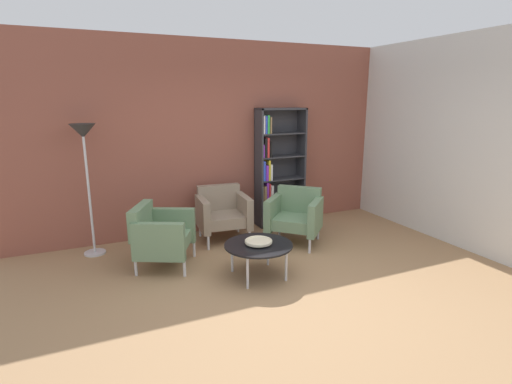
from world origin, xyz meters
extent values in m
plane|color=#9E7751|center=(0.00, 0.00, 0.00)|extent=(8.32, 8.32, 0.00)
cube|color=brown|center=(0.00, 2.46, 1.45)|extent=(6.40, 0.12, 2.90)
cube|color=silver|center=(2.86, 0.60, 1.45)|extent=(0.12, 5.20, 2.90)
cube|color=#333338|center=(0.60, 2.23, 0.95)|extent=(0.03, 0.30, 1.90)
cube|color=#333338|center=(1.37, 2.23, 0.95)|extent=(0.03, 0.30, 1.90)
cube|color=#333338|center=(0.99, 2.23, 1.89)|extent=(0.80, 0.30, 0.03)
cube|color=#333338|center=(0.99, 2.23, 0.01)|extent=(0.80, 0.30, 0.03)
cube|color=#333338|center=(0.99, 2.37, 0.95)|extent=(0.80, 0.02, 1.90)
cube|color=#333338|center=(0.99, 2.23, 0.40)|extent=(0.76, 0.28, 0.02)
cube|color=#333338|center=(0.99, 2.23, 0.77)|extent=(0.76, 0.28, 0.02)
cube|color=#333338|center=(0.99, 2.23, 1.13)|extent=(0.76, 0.28, 0.02)
cube|color=#333338|center=(0.99, 2.23, 1.50)|extent=(0.76, 0.28, 0.02)
cube|color=purple|center=(0.64, 2.19, 0.20)|extent=(0.04, 0.20, 0.31)
cube|color=green|center=(0.68, 2.22, 0.15)|extent=(0.02, 0.25, 0.22)
cube|color=green|center=(0.71, 2.19, 0.20)|extent=(0.02, 0.20, 0.31)
cube|color=blue|center=(0.74, 2.18, 0.17)|extent=(0.02, 0.19, 0.26)
cube|color=white|center=(0.77, 2.21, 0.16)|extent=(0.03, 0.25, 0.23)
cube|color=olive|center=(0.63, 2.18, 0.55)|extent=(0.02, 0.18, 0.28)
cube|color=olive|center=(0.66, 2.19, 0.55)|extent=(0.04, 0.21, 0.28)
cube|color=purple|center=(0.70, 2.21, 0.58)|extent=(0.03, 0.24, 0.33)
cube|color=red|center=(0.74, 2.19, 0.57)|extent=(0.03, 0.21, 0.31)
cube|color=white|center=(0.78, 2.18, 0.55)|extent=(0.04, 0.18, 0.28)
cube|color=blue|center=(0.64, 2.20, 0.93)|extent=(0.04, 0.22, 0.31)
cube|color=purple|center=(0.69, 2.20, 0.90)|extent=(0.04, 0.22, 0.24)
cube|color=yellow|center=(0.73, 2.20, 0.94)|extent=(0.03, 0.22, 0.32)
cube|color=white|center=(0.77, 2.21, 0.90)|extent=(0.03, 0.24, 0.25)
cube|color=purple|center=(0.63, 2.18, 1.25)|extent=(0.02, 0.17, 0.20)
cube|color=black|center=(0.67, 2.19, 1.30)|extent=(0.04, 0.19, 0.30)
cube|color=red|center=(0.71, 2.17, 1.30)|extent=(0.03, 0.17, 0.31)
cube|color=black|center=(0.75, 2.17, 1.27)|extent=(0.03, 0.17, 0.25)
cube|color=white|center=(0.63, 2.20, 1.65)|extent=(0.03, 0.22, 0.28)
cube|color=blue|center=(0.67, 2.19, 1.65)|extent=(0.02, 0.20, 0.27)
cube|color=green|center=(0.71, 2.19, 1.65)|extent=(0.03, 0.20, 0.28)
cube|color=olive|center=(0.75, 2.21, 1.64)|extent=(0.03, 0.25, 0.25)
cylinder|color=black|center=(-0.16, 0.55, 0.39)|extent=(0.80, 0.80, 0.02)
cylinder|color=silver|center=(-0.40, 0.31, 0.19)|extent=(0.03, 0.03, 0.38)
cylinder|color=silver|center=(0.08, 0.31, 0.19)|extent=(0.03, 0.03, 0.38)
cylinder|color=silver|center=(-0.40, 0.79, 0.19)|extent=(0.03, 0.03, 0.38)
cylinder|color=silver|center=(0.08, 0.79, 0.19)|extent=(0.03, 0.03, 0.38)
cylinder|color=beige|center=(-0.16, 0.55, 0.41)|extent=(0.13, 0.13, 0.02)
cylinder|color=beige|center=(-0.16, 0.55, 0.43)|extent=(0.32, 0.32, 0.02)
torus|color=beige|center=(-0.16, 0.55, 0.44)|extent=(0.32, 0.32, 0.02)
cube|color=gray|center=(-0.13, 1.87, 0.32)|extent=(0.69, 0.63, 0.16)
cube|color=gray|center=(-0.11, 2.14, 0.59)|extent=(0.65, 0.17, 0.38)
cube|color=gray|center=(-0.44, 1.88, 0.43)|extent=(0.15, 0.63, 0.46)
cube|color=gray|center=(0.18, 1.82, 0.43)|extent=(0.15, 0.63, 0.46)
cylinder|color=silver|center=(-0.45, 1.59, 0.12)|extent=(0.04, 0.04, 0.24)
cylinder|color=silver|center=(0.14, 1.53, 0.12)|extent=(0.04, 0.04, 0.24)
cylinder|color=silver|center=(-0.41, 2.16, 0.12)|extent=(0.04, 0.04, 0.24)
cylinder|color=silver|center=(0.19, 2.11, 0.12)|extent=(0.04, 0.04, 0.24)
cube|color=slate|center=(-1.11, 1.30, 0.32)|extent=(0.80, 0.83, 0.16)
cube|color=slate|center=(-1.35, 1.42, 0.59)|extent=(0.39, 0.63, 0.38)
cube|color=slate|center=(-1.23, 1.01, 0.43)|extent=(0.60, 0.36, 0.46)
cube|color=slate|center=(-0.96, 1.57, 0.43)|extent=(0.60, 0.36, 0.46)
cylinder|color=silver|center=(-0.96, 0.89, 0.12)|extent=(0.04, 0.04, 0.24)
cylinder|color=silver|center=(-0.70, 1.43, 0.12)|extent=(0.04, 0.04, 0.24)
cylinder|color=silver|center=(-1.48, 1.15, 0.12)|extent=(0.04, 0.04, 0.24)
cylinder|color=silver|center=(-1.22, 1.69, 0.12)|extent=(0.04, 0.04, 0.24)
cube|color=slate|center=(0.76, 1.34, 0.32)|extent=(0.86, 0.86, 0.16)
cube|color=slate|center=(0.95, 1.53, 0.59)|extent=(0.54, 0.53, 0.38)
cube|color=slate|center=(0.52, 1.54, 0.43)|extent=(0.50, 0.52, 0.46)
cube|color=slate|center=(0.97, 1.11, 0.43)|extent=(0.50, 0.52, 0.46)
cylinder|color=silver|center=(0.33, 1.32, 0.12)|extent=(0.04, 0.04, 0.24)
cylinder|color=silver|center=(0.76, 0.91, 0.12)|extent=(0.04, 0.04, 0.24)
cylinder|color=silver|center=(0.73, 1.74, 0.12)|extent=(0.04, 0.04, 0.24)
cylinder|color=silver|center=(1.16, 1.32, 0.12)|extent=(0.04, 0.04, 0.24)
cylinder|color=silver|center=(-1.90, 2.08, 0.01)|extent=(0.28, 0.28, 0.02)
cylinder|color=silver|center=(-1.90, 2.08, 0.85)|extent=(0.03, 0.03, 1.65)
cone|color=#2D2D2D|center=(-1.90, 2.08, 1.65)|extent=(0.32, 0.32, 0.18)
camera|label=1|loc=(-1.95, -3.37, 2.06)|focal=27.66mm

